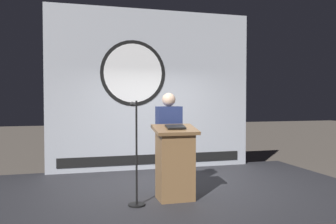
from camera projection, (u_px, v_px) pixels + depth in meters
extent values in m
plane|color=#6B6056|center=(177.00, 207.00, 5.90)|extent=(40.00, 40.00, 0.00)
cube|color=#333338|center=(177.00, 198.00, 5.89)|extent=(6.40, 4.00, 0.30)
cube|color=#B2B7C1|center=(152.00, 90.00, 7.61)|extent=(4.45, 0.10, 3.44)
cylinder|color=black|center=(133.00, 73.00, 7.43)|extent=(1.39, 0.02, 1.39)
cylinder|color=white|center=(133.00, 73.00, 7.43)|extent=(1.24, 0.02, 1.24)
cube|color=black|center=(153.00, 159.00, 7.61)|extent=(4.00, 0.02, 0.20)
cube|color=olive|center=(175.00, 166.00, 5.29)|extent=(0.52, 0.40, 1.03)
cube|color=olive|center=(175.00, 130.00, 5.27)|extent=(0.64, 0.50, 0.14)
cube|color=black|center=(175.00, 127.00, 5.25)|extent=(0.28, 0.20, 0.06)
cylinder|color=black|center=(169.00, 166.00, 5.76)|extent=(0.26, 0.26, 0.83)
cube|color=navy|center=(169.00, 124.00, 5.74)|extent=(0.40, 0.24, 0.57)
sphere|color=beige|center=(169.00, 100.00, 5.72)|extent=(0.22, 0.22, 0.22)
cylinder|color=black|center=(137.00, 205.00, 5.00)|extent=(0.24, 0.24, 0.02)
cylinder|color=black|center=(137.00, 153.00, 4.97)|extent=(0.03, 0.03, 1.49)
cylinder|color=black|center=(134.00, 104.00, 5.12)|extent=(0.02, 0.37, 0.02)
sphere|color=#262626|center=(132.00, 104.00, 5.30)|extent=(0.07, 0.07, 0.07)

